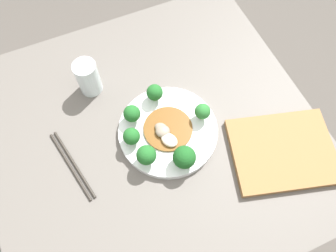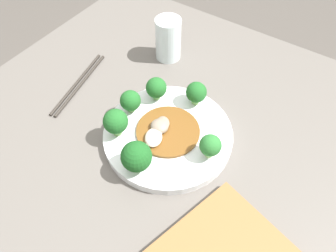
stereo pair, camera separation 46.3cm
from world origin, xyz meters
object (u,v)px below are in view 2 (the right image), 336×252
Objects in this scene: broccoli_west at (130,101)px; broccoli_south at (136,157)px; broccoli_northwest at (156,88)px; stirfry_center at (164,131)px; broccoli_southwest at (116,122)px; broccoli_north at (196,93)px; plate at (168,135)px; drinking_glass at (168,39)px; broccoli_east at (210,146)px; chopsticks at (79,84)px.

broccoli_south is at bearing -47.46° from broccoli_west.
broccoli_west is 0.96× the size of broccoli_northwest.
broccoli_southwest is at bearing -145.19° from stirfry_center.
stirfry_center is at bearing -95.62° from broccoli_north.
drinking_glass is at bearing 123.82° from plate.
broccoli_north reaches higher than plate.
broccoli_east is 0.14m from broccoli_north.
plate is 4.04× the size of broccoli_south.
broccoli_south is 1.27× the size of broccoli_west.
broccoli_north is 0.11m from stirfry_center.
broccoli_east is 0.51× the size of drinking_glass.
broccoli_west is at bearing 176.71° from plate.
broccoli_west is at bearing 172.95° from stirfry_center.
broccoli_southwest is 0.21m from chopsticks.
broccoli_east is (0.18, 0.06, -0.00)m from broccoli_southwest.
broccoli_southwest is at bearing -21.54° from chopsticks.
plate is 0.11m from broccoli_north.
stirfry_center is at bearing -3.93° from chopsticks.
plate is at bearing -56.18° from drinking_glass.
plate is 0.11m from broccoli_northwest.
broccoli_west is 0.24× the size of chopsticks.
chopsticks is at bearing 156.79° from broccoli_south.
drinking_glass is at bearing 102.60° from broccoli_west.
broccoli_southwest is 0.09m from broccoli_south.
broccoli_north is 1.02× the size of broccoli_northwest.
chopsticks is (-0.27, 0.01, -0.01)m from plate.
chopsticks is at bearing -164.24° from broccoli_northwest.
plate reaches higher than chopsticks.
broccoli_southwest reaches higher than plate.
plate is 0.11m from broccoli_west.
chopsticks is (-0.26, 0.02, -0.02)m from stirfry_center.
broccoli_south is 0.50× the size of stirfry_center.
broccoli_northwest reaches higher than broccoli_west.
broccoli_north is 0.51× the size of drinking_glass.
drinking_glass is at bearing 122.03° from stirfry_center.
broccoli_east is at bearing -21.85° from broccoli_northwest.
broccoli_east is at bearing -1.98° from plate.
broccoli_southwest is at bearing -77.27° from drinking_glass.
broccoli_south reaches higher than stirfry_center.
broccoli_northwest reaches higher than chopsticks.
stirfry_center is 1.22× the size of drinking_glass.
plate is at bearing -2.59° from chopsticks.
broccoli_north is (0.09, 0.16, -0.00)m from broccoli_southwest.
broccoli_north reaches higher than stirfry_center.
plate is at bearing -3.29° from broccoli_west.
chopsticks is (-0.17, 0.01, -0.05)m from broccoli_west.
stirfry_center is (-0.01, -0.01, 0.02)m from plate.
drinking_glass is 0.25m from chopsticks.
broccoli_southwest is 0.19m from broccoli_north.
broccoli_south reaches higher than chopsticks.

